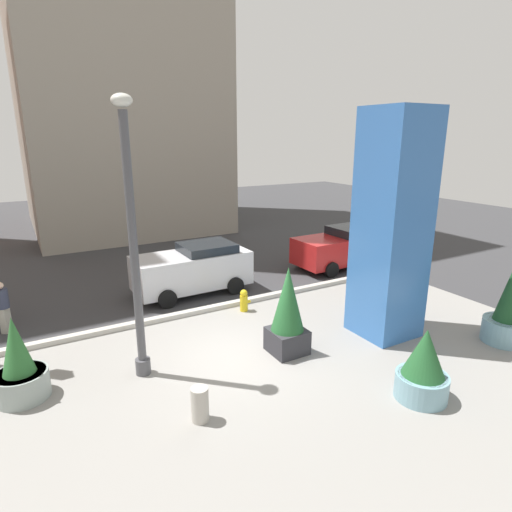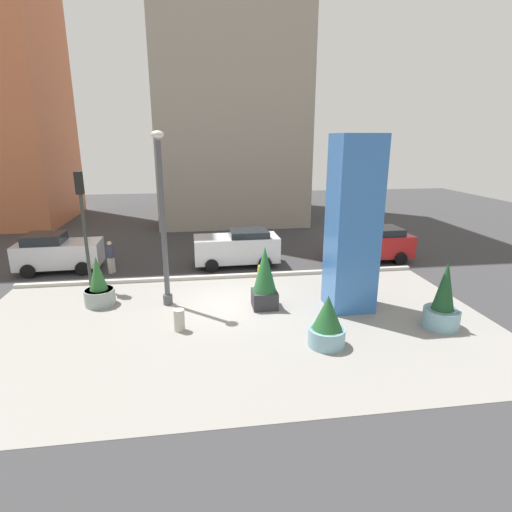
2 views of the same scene
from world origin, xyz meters
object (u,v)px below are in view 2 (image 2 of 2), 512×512
Objects in this scene: concrete_bollard at (179,320)px; car_curb_east at (58,252)px; fire_hydrant at (260,273)px; lamp_post at (163,225)px; potted_plant_curbside at (327,324)px; potted_plant_by_pillar at (443,303)px; potted_plant_near_right at (99,287)px; potted_plant_near_left at (265,278)px; traffic_light_far_side at (82,211)px; pedestrian_by_curb at (110,256)px; car_curb_west at (237,247)px; car_intersection at (370,244)px; art_pillar_blue at (353,225)px.

car_curb_east is (-5.97, 7.35, 0.54)m from concrete_bollard.
lamp_post is at bearing -151.05° from fire_hydrant.
potted_plant_by_pillar reaches higher than potted_plant_curbside.
potted_plant_by_pillar is (11.85, -3.68, 0.17)m from potted_plant_near_right.
fire_hydrant is (6.52, 1.85, -0.35)m from potted_plant_near_right.
potted_plant_near_left is 0.49× the size of traffic_light_far_side.
lamp_post reaches higher than car_curb_east.
potted_plant_curbside is 11.46m from pedestrian_by_curb.
potted_plant_by_pillar is 0.56× the size of car_curb_west.
potted_plant_near_right is 1.24× the size of pedestrian_by_curb.
car_curb_west is at bearing 55.75° from lamp_post.
car_intersection is at bearing 18.11° from potted_plant_near_right.
traffic_light_far_side is (-3.93, 4.79, 2.91)m from concrete_bollard.
art_pillar_blue reaches higher than car_curb_west.
potted_plant_by_pillar is 3.11× the size of fire_hydrant.
concrete_bollard is (3.10, -2.67, -0.34)m from potted_plant_near_right.
potted_plant_near_right is at bearing -161.89° from car_intersection.
potted_plant_by_pillar is at bearing -24.55° from traffic_light_far_side.
lamp_post is at bearing -156.08° from car_intersection.
lamp_post is 1.66× the size of car_curb_east.
traffic_light_far_side is at bearing -171.47° from car_intersection.
car_curb_west is at bearing 94.98° from potted_plant_near_left.
fire_hydrant is 7.15m from pedestrian_by_curb.
lamp_post reaches higher than concrete_bollard.
potted_plant_curbside is at bearing -29.72° from potted_plant_near_right.
car_curb_west is (6.57, 2.20, -2.36)m from traffic_light_far_side.
art_pillar_blue is at bearing -10.20° from lamp_post.
art_pillar_blue is at bearing -19.80° from traffic_light_far_side.
traffic_light_far_side reaches higher than car_intersection.
car_curb_west is at bearing -2.44° from car_curb_east.
lamp_post is at bearing 169.80° from art_pillar_blue.
lamp_post is at bearing -42.60° from car_curb_east.
concrete_bollard is at bearing -50.60° from traffic_light_far_side.
potted_plant_curbside is at bearing -20.38° from concrete_bollard.
art_pillar_blue is at bearing -58.40° from car_curb_west.
pedestrian_by_curb is at bearing 142.01° from potted_plant_near_left.
car_intersection reaches higher than fire_hydrant.
pedestrian_by_curb is at bearing 147.94° from potted_plant_by_pillar.
car_curb_west is 6.05m from pedestrian_by_curb.
art_pillar_blue reaches higher than fire_hydrant.
car_curb_west is 1.08× the size of car_curb_east.
car_intersection is (6.43, 5.29, -0.27)m from potted_plant_near_left.
potted_plant_curbside is 0.40× the size of car_curb_west.
potted_plant_curbside is 8.87m from car_curb_west.
car_curb_east is (-10.50, 9.03, 0.18)m from potted_plant_curbside.
potted_plant_curbside is 9.86m from car_intersection.
art_pillar_blue is 9.78m from potted_plant_near_right.
potted_plant_by_pillar is 0.48× the size of traffic_light_far_side.
car_curb_west is (-3.61, 5.86, -2.24)m from art_pillar_blue.
potted_plant_curbside is (5.05, -4.02, -2.40)m from lamp_post.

